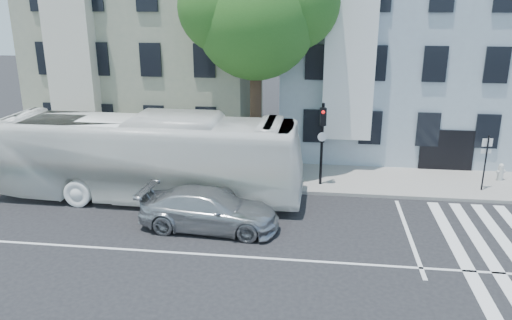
% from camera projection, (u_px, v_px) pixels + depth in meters
% --- Properties ---
extents(ground, '(120.00, 120.00, 0.00)m').
position_uv_depth(ground, '(224.00, 256.00, 16.93)').
color(ground, black).
rests_on(ground, ground).
extents(sidewalk_far, '(80.00, 4.00, 0.15)m').
position_uv_depth(sidewalk_far, '(255.00, 176.00, 24.47)').
color(sidewalk_far, gray).
rests_on(sidewalk_far, ground).
extents(building_left, '(12.00, 10.00, 11.00)m').
position_uv_depth(building_left, '(155.00, 49.00, 30.29)').
color(building_left, gray).
rests_on(building_left, ground).
extents(building_right, '(12.00, 10.00, 11.00)m').
position_uv_depth(building_right, '(391.00, 51.00, 28.58)').
color(building_right, '#A2B5C1').
rests_on(building_right, ground).
extents(street_tree, '(7.30, 5.90, 11.10)m').
position_uv_depth(street_tree, '(258.00, 11.00, 22.80)').
color(street_tree, '#2D2116').
rests_on(street_tree, ground).
extents(bus, '(3.31, 13.42, 3.73)m').
position_uv_depth(bus, '(147.00, 157.00, 21.41)').
color(bus, white).
rests_on(bus, ground).
extents(sedan, '(2.46, 5.40, 1.53)m').
position_uv_depth(sedan, '(209.00, 209.00, 18.78)').
color(sedan, '#AAADB1').
rests_on(sedan, ground).
extents(hedge, '(8.18, 4.01, 0.70)m').
position_uv_depth(hedge, '(147.00, 175.00, 23.32)').
color(hedge, '#226320').
rests_on(hedge, sidewalk_far).
extents(traffic_signal, '(0.41, 0.52, 3.96)m').
position_uv_depth(traffic_signal, '(322.00, 134.00, 22.34)').
color(traffic_signal, black).
rests_on(traffic_signal, ground).
extents(fire_hydrant, '(0.47, 0.31, 0.82)m').
position_uv_depth(fire_hydrant, '(501.00, 172.00, 23.53)').
color(fire_hydrant, beige).
rests_on(fire_hydrant, sidewalk_far).
extents(far_sign_pole, '(0.46, 0.19, 2.54)m').
position_uv_depth(far_sign_pole, '(486.00, 155.00, 21.98)').
color(far_sign_pole, black).
rests_on(far_sign_pole, sidewalk_far).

